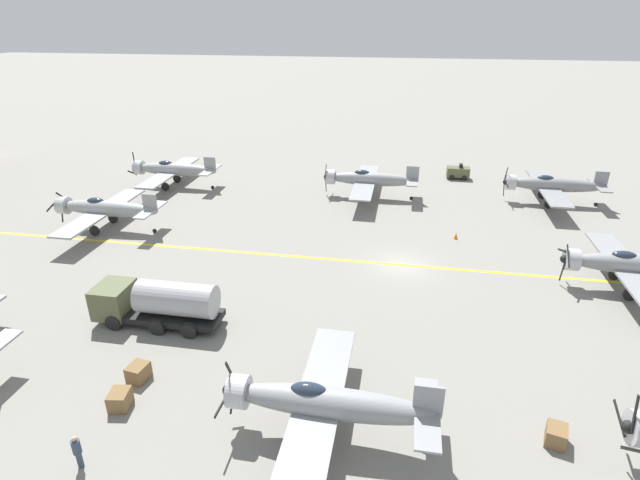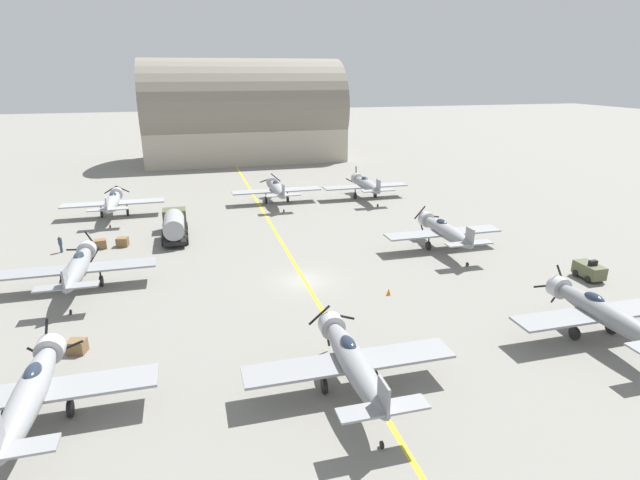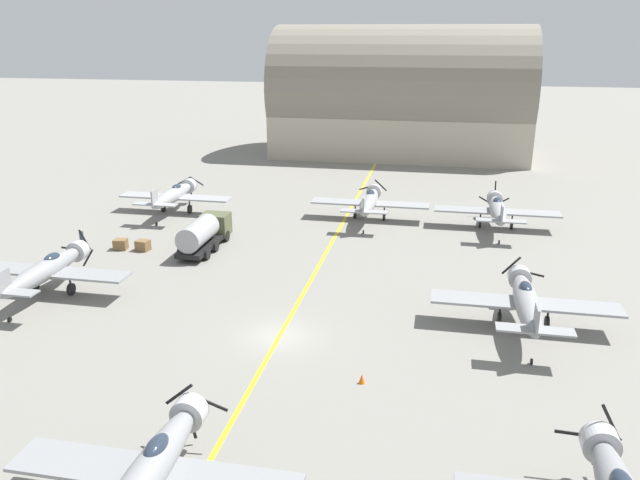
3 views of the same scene
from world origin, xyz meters
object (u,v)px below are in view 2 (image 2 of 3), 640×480
object	(u,v)px
airplane_far_left	(113,201)
airplane_mid_left	(78,267)
airplane_far_center	(277,189)
ground_crew_walking	(60,243)
tow_tractor	(589,270)
fuel_tanker	(174,224)
supply_crate_outboard	(101,244)
airplane_near_right	(601,312)
supply_crate_by_tanker	(77,346)
airplane_near_left	(31,391)
airplane_far_right	(366,185)
airplane_mid_right	(445,231)
hangar	(244,117)
traffic_cone	(389,292)
supply_crate_mid_lane	(122,242)
airplane_near_center	(352,361)

from	to	relation	value
airplane_far_left	airplane_mid_left	world-z (taller)	airplane_mid_left
airplane_far_center	ground_crew_walking	distance (m)	27.68
airplane_far_left	tow_tractor	distance (m)	52.18
fuel_tanker	supply_crate_outboard	distance (m)	7.53
airplane_near_right	tow_tractor	xyz separation A→B (m)	(7.15, 8.68, -1.22)
tow_tractor	supply_crate_by_tanker	size ratio (longest dim) A/B	2.45
airplane_near_left	supply_crate_by_tanker	xyz separation A→B (m)	(0.69, 6.95, -1.57)
airplane_far_right	fuel_tanker	xyz separation A→B (m)	(-25.82, -11.05, -0.50)
airplane_mid_right	ground_crew_walking	distance (m)	38.14
fuel_tanker	hangar	distance (m)	50.77
airplane_near_left	traffic_cone	xyz separation A→B (m)	(23.25, 9.86, -1.74)
supply_crate_by_tanker	airplane_near_left	bearing A→B (deg)	-95.68
fuel_tanker	supply_crate_mid_lane	bearing A→B (deg)	-164.89
airplane_far_right	traffic_cone	bearing A→B (deg)	-104.01
airplane_far_center	airplane_near_center	size ratio (longest dim) A/B	1.00
airplane_near_center	traffic_cone	size ratio (longest dim) A/B	21.82
fuel_tanker	ground_crew_walking	xyz separation A→B (m)	(-10.91, -1.74, -0.58)
supply_crate_mid_lane	airplane_far_left	bearing A→B (deg)	100.02
airplane_near_center	supply_crate_outboard	world-z (taller)	airplane_near_center
airplane_near_center	tow_tractor	size ratio (longest dim) A/B	4.62
fuel_tanker	supply_crate_by_tanker	distance (m)	23.14
airplane_near_right	tow_tractor	size ratio (longest dim) A/B	4.62
traffic_cone	airplane_mid_right	bearing A→B (deg)	42.07
supply_crate_mid_lane	hangar	distance (m)	53.86
airplane_near_left	airplane_near_right	bearing A→B (deg)	8.28
airplane_mid_right	tow_tractor	xyz separation A→B (m)	(8.55, -9.91, -1.22)
airplane_near_center	airplane_mid_right	distance (m)	25.75
airplane_near_left	ground_crew_walking	size ratio (longest dim) A/B	7.04
airplane_near_center	hangar	world-z (taller)	hangar
airplane_mid_right	supply_crate_outboard	world-z (taller)	airplane_mid_right
airplane_far_left	ground_crew_walking	size ratio (longest dim) A/B	7.04
supply_crate_mid_lane	hangar	bearing A→B (deg)	69.43
airplane_far_left	airplane_mid_left	size ratio (longest dim) A/B	1.00
supply_crate_by_tanker	airplane_mid_right	bearing A→B (deg)	19.65
airplane_near_right	airplane_near_center	distance (m)	17.81
hangar	airplane_mid_right	bearing A→B (deg)	-78.02
airplane_far_left	traffic_cone	bearing A→B (deg)	-39.95
airplane_near_right	hangar	distance (m)	79.48
airplane_far_left	airplane_near_left	size ratio (longest dim) A/B	1.00
airplane_near_right	supply_crate_outboard	size ratio (longest dim) A/B	10.72
airplane_far_right	airplane_far_left	bearing A→B (deg)	-175.84
airplane_far_left	airplane_near_left	bearing A→B (deg)	-77.87
airplane_far_right	airplane_near_center	size ratio (longest dim) A/B	1.00
airplane_near_left	traffic_cone	bearing A→B (deg)	31.62
airplane_mid_right	airplane_near_left	xyz separation A→B (m)	(-32.68, -18.38, 0.00)
airplane_far_left	hangar	xyz separation A→B (m)	(20.77, 38.25, 6.40)
airplane_near_right	airplane_near_center	world-z (taller)	same
airplane_mid_right	traffic_cone	distance (m)	12.82
airplane_far_left	airplane_mid_left	bearing A→B (deg)	-79.18
traffic_cone	airplane_far_right	bearing A→B (deg)	73.29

